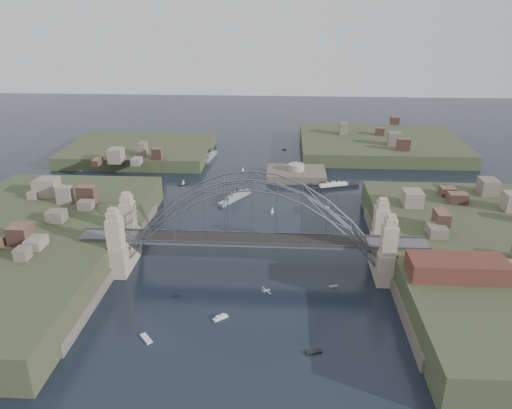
% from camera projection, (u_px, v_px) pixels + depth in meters
% --- Properties ---
extents(ground, '(500.00, 500.00, 0.00)m').
position_uv_depth(ground, '(252.00, 269.00, 120.37)').
color(ground, black).
rests_on(ground, ground).
extents(bridge, '(84.00, 13.80, 24.60)m').
position_uv_depth(bridge, '(251.00, 224.00, 115.69)').
color(bridge, '#4F4F51').
rests_on(bridge, ground).
extents(shore_west, '(50.50, 90.00, 12.00)m').
position_uv_depth(shore_west, '(26.00, 256.00, 122.86)').
color(shore_west, '#373F26').
rests_on(shore_west, ground).
extents(shore_east, '(50.50, 90.00, 12.00)m').
position_uv_depth(shore_east, '(490.00, 269.00, 116.38)').
color(shore_east, '#373F26').
rests_on(shore_east, ground).
extents(headland_nw, '(60.00, 45.00, 9.00)m').
position_uv_depth(headland_nw, '(141.00, 155.00, 211.01)').
color(headland_nw, '#373F26').
rests_on(headland_nw, ground).
extents(headland_ne, '(70.00, 55.00, 9.50)m').
position_uv_depth(headland_ne, '(379.00, 149.00, 218.84)').
color(headland_ne, '#373F26').
rests_on(headland_ne, ground).
extents(fort_island, '(22.00, 16.00, 9.40)m').
position_uv_depth(fort_island, '(296.00, 179.00, 184.46)').
color(fort_island, '#554D43').
rests_on(fort_island, ground).
extents(wharf_shed, '(20.00, 8.00, 4.00)m').
position_uv_depth(wharf_shed, '(457.00, 268.00, 101.16)').
color(wharf_shed, '#592D26').
rests_on(wharf_shed, shore_east).
extents(finger_pier, '(4.00, 22.00, 1.40)m').
position_uv_depth(finger_pier, '(446.00, 347.00, 92.04)').
color(finger_pier, '#4F4F51').
rests_on(finger_pier, ground).
extents(naval_cruiser_near, '(10.47, 15.24, 4.95)m').
position_uv_depth(naval_cruiser_near, '(235.00, 197.00, 163.52)').
color(naval_cruiser_near, gray).
rests_on(naval_cruiser_near, ground).
extents(naval_cruiser_far, '(4.11, 15.94, 5.33)m').
position_uv_depth(naval_cruiser_far, '(210.00, 156.00, 207.60)').
color(naval_cruiser_far, gray).
rests_on(naval_cruiser_far, ground).
extents(ocean_liner, '(18.61, 8.39, 4.61)m').
position_uv_depth(ocean_liner, '(333.00, 187.00, 173.33)').
color(ocean_liner, black).
rests_on(ocean_liner, ground).
extents(aeroplane, '(1.97, 2.67, 0.45)m').
position_uv_depth(aeroplane, '(266.00, 291.00, 96.11)').
color(aeroplane, '#A0A2A7').
extents(small_boat_a, '(2.85, 2.17, 1.43)m').
position_uv_depth(small_boat_a, '(171.00, 236.00, 137.38)').
color(small_boat_a, silver).
rests_on(small_boat_a, ground).
extents(small_boat_b, '(1.20, 1.82, 2.38)m').
position_uv_depth(small_boat_b, '(272.00, 210.00, 152.57)').
color(small_boat_b, silver).
rests_on(small_boat_b, ground).
extents(small_boat_c, '(3.18, 2.83, 1.43)m').
position_uv_depth(small_boat_c, '(220.00, 317.00, 101.33)').
color(small_boat_c, silver).
rests_on(small_boat_c, ground).
extents(small_boat_d, '(1.34, 2.62, 1.43)m').
position_uv_depth(small_boat_d, '(327.00, 208.00, 155.93)').
color(small_boat_d, silver).
rests_on(small_boat_d, ground).
extents(small_boat_e, '(3.68, 2.79, 2.38)m').
position_uv_depth(small_boat_e, '(183.00, 183.00, 176.68)').
color(small_boat_e, silver).
rests_on(small_boat_e, ground).
extents(small_boat_f, '(1.79, 0.97, 1.43)m').
position_uv_depth(small_boat_f, '(245.00, 191.00, 170.02)').
color(small_boat_f, silver).
rests_on(small_boat_f, ground).
extents(small_boat_g, '(3.24, 1.86, 0.45)m').
position_uv_depth(small_boat_g, '(313.00, 352.00, 91.42)').
color(small_boat_g, silver).
rests_on(small_boat_g, ground).
extents(small_boat_h, '(1.12, 1.86, 2.38)m').
position_uv_depth(small_boat_h, '(243.00, 169.00, 190.49)').
color(small_boat_h, silver).
rests_on(small_boat_h, ground).
extents(small_boat_i, '(2.73, 1.20, 2.38)m').
position_uv_depth(small_boat_i, '(349.00, 241.00, 133.23)').
color(small_boat_i, silver).
rests_on(small_boat_i, ground).
extents(small_boat_j, '(3.07, 3.38, 0.45)m').
position_uv_depth(small_boat_j, '(146.00, 339.00, 95.10)').
color(small_boat_j, silver).
rests_on(small_boat_j, ground).
extents(small_boat_k, '(1.72, 0.58, 0.45)m').
position_uv_depth(small_boat_k, '(284.00, 150.00, 219.69)').
color(small_boat_k, silver).
rests_on(small_boat_k, ground).
extents(small_boat_l, '(2.14, 2.82, 0.45)m').
position_uv_depth(small_boat_l, '(116.00, 220.00, 147.77)').
color(small_boat_l, silver).
rests_on(small_boat_l, ground).
extents(small_boat_m, '(2.05, 1.26, 0.45)m').
position_uv_depth(small_boat_m, '(333.00, 287.00, 112.70)').
color(small_boat_m, silver).
rests_on(small_boat_m, ground).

